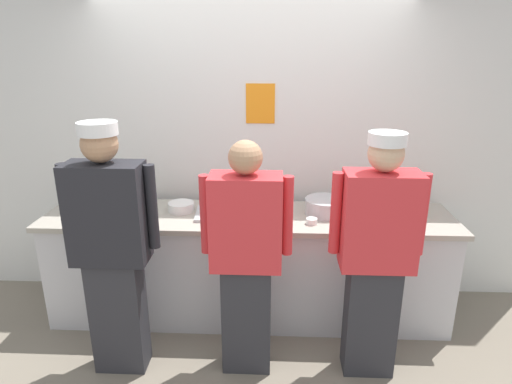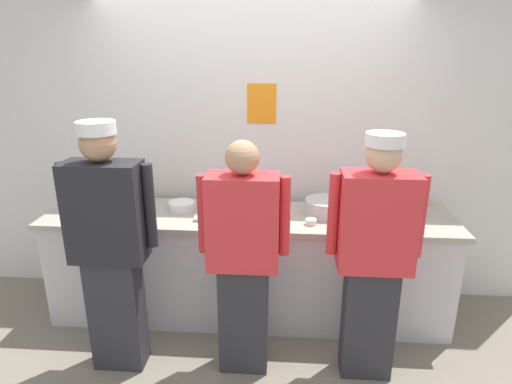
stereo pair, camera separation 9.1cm
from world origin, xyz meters
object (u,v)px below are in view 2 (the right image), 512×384
at_px(mixing_bowl_steel, 326,207).
at_px(squeeze_bottle_spare, 408,199).
at_px(plate_stack_rear, 110,212).
at_px(chefs_knife, 372,223).
at_px(ramekin_orange_sauce, 311,221).
at_px(ramekin_green_sauce, 96,203).
at_px(ramekin_yellow_sauce, 349,221).
at_px(deli_cup, 134,215).
at_px(chef_center, 243,256).
at_px(chef_near_left, 110,244).
at_px(squeeze_bottle_primary, 144,194).
at_px(squeeze_bottle_secondary, 416,207).
at_px(ramekin_red_sauce, 369,210).
at_px(chef_far_right, 374,254).
at_px(sheet_tray, 228,213).
at_px(plate_stack_front, 182,206).

relative_size(mixing_bowl_steel, squeeze_bottle_spare, 1.67).
xyz_separation_m(plate_stack_rear, chefs_knife, (2.02, -0.05, -0.02)).
bearing_deg(chefs_knife, ramekin_orange_sauce, -175.06).
height_order(mixing_bowl_steel, ramekin_green_sauce, mixing_bowl_steel).
bearing_deg(chefs_knife, ramekin_yellow_sauce, -173.90).
distance_m(ramekin_yellow_sauce, deli_cup, 1.61).
xyz_separation_m(chef_center, chefs_knife, (0.91, 0.51, 0.04)).
height_order(mixing_bowl_steel, squeeze_bottle_spare, squeeze_bottle_spare).
bearing_deg(chefs_knife, chef_near_left, -162.81).
xyz_separation_m(ramekin_green_sauce, deli_cup, (0.43, -0.31, 0.03)).
bearing_deg(chef_center, squeeze_bottle_primary, 139.34).
relative_size(chef_center, squeeze_bottle_secondary, 8.94).
bearing_deg(squeeze_bottle_secondary, squeeze_bottle_spare, 97.89).
xyz_separation_m(chef_near_left, ramekin_red_sauce, (1.80, 0.79, -0.01)).
relative_size(chef_far_right, chefs_knife, 6.07).
height_order(chef_center, chefs_knife, chef_center).
relative_size(ramekin_red_sauce, ramekin_green_sauce, 0.86).
bearing_deg(ramekin_yellow_sauce, ramekin_green_sauce, 172.74).
xyz_separation_m(squeeze_bottle_primary, ramekin_orange_sauce, (1.36, -0.30, -0.08)).
xyz_separation_m(ramekin_orange_sauce, chefs_knife, (0.45, 0.04, -0.02)).
bearing_deg(chefs_knife, mixing_bowl_steel, 152.85).
distance_m(chef_far_right, ramekin_red_sauce, 0.75).
height_order(plate_stack_rear, mixing_bowl_steel, mixing_bowl_steel).
height_order(squeeze_bottle_secondary, deli_cup, squeeze_bottle_secondary).
bearing_deg(squeeze_bottle_spare, plate_stack_rear, -173.24).
distance_m(squeeze_bottle_secondary, chefs_knife, 0.40).
relative_size(mixing_bowl_steel, ramekin_yellow_sauce, 3.25).
bearing_deg(ramekin_yellow_sauce, squeeze_bottle_spare, 34.46).
bearing_deg(squeeze_bottle_primary, squeeze_bottle_secondary, -2.70).
bearing_deg(ramekin_red_sauce, squeeze_bottle_spare, 16.65).
distance_m(sheet_tray, ramekin_green_sauce, 1.12).
bearing_deg(plate_stack_front, squeeze_bottle_secondary, -0.74).
height_order(chef_far_right, deli_cup, chef_far_right).
xyz_separation_m(ramekin_orange_sauce, ramekin_yellow_sauce, (0.28, 0.02, 0.00)).
bearing_deg(chefs_knife, ramekin_red_sauce, 86.04).
bearing_deg(chef_far_right, plate_stack_front, 153.73).
bearing_deg(deli_cup, plate_stack_front, 39.65).
xyz_separation_m(chef_center, ramekin_yellow_sauce, (0.74, 0.50, 0.06)).
bearing_deg(mixing_bowl_steel, chef_near_left, -153.62).
bearing_deg(ramekin_orange_sauce, sheet_tray, 166.37).
bearing_deg(ramekin_orange_sauce, chefs_knife, 4.94).
height_order(plate_stack_rear, sheet_tray, plate_stack_rear).
distance_m(plate_stack_rear, ramekin_green_sauce, 0.27).
height_order(plate_stack_front, ramekin_orange_sauce, plate_stack_front).
xyz_separation_m(ramekin_red_sauce, ramekin_yellow_sauce, (-0.19, -0.25, 0.00)).
bearing_deg(ramekin_orange_sauce, plate_stack_front, 167.85).
distance_m(chef_near_left, squeeze_bottle_secondary, 2.25).
bearing_deg(squeeze_bottle_primary, sheet_tray, -11.33).
height_order(chef_far_right, plate_stack_front, chef_far_right).
bearing_deg(ramekin_orange_sauce, mixing_bowl_steel, 58.97).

